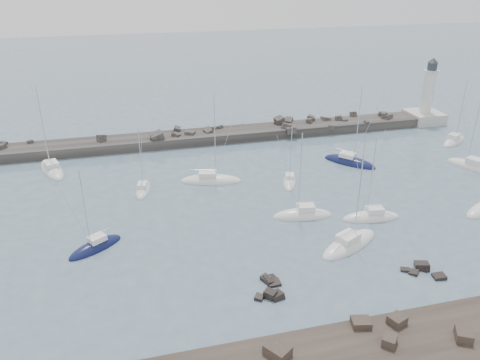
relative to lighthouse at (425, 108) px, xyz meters
name	(u,v)px	position (x,y,z in m)	size (l,w,h in m)	color
ground	(273,240)	(-47.00, -38.00, -3.09)	(400.00, 400.00, 0.00)	#4A6274
rock_cluster_near	(271,289)	(-50.24, -47.22, -3.05)	(3.60, 4.66, 1.60)	black
rock_cluster_far	(425,271)	(-32.46, -48.54, -3.03)	(4.37, 3.71, 1.45)	black
breakwater	(175,142)	(-54.61, 0.00, -2.81)	(115.00, 7.67, 4.91)	#2D2A28
lighthouse	(425,108)	(0.00, 0.00, 0.00)	(7.00, 7.00, 14.60)	#ACACA7
sailboat_1	(52,170)	(-76.26, -8.04, -2.95)	(6.11, 10.25, 15.46)	silver
sailboat_2	(96,247)	(-68.61, -34.36, -2.95)	(7.23, 5.88, 11.61)	#0F153E
sailboat_3	(143,190)	(-61.92, -19.51, -2.96)	(3.34, 6.85, 10.52)	silver
sailboat_4	(211,181)	(-51.22, -18.86, -2.95)	(10.19, 5.31, 15.31)	silver
sailboat_5	(302,216)	(-41.21, -33.20, -2.93)	(8.52, 3.75, 13.23)	silver
sailboat_6	(289,182)	(-39.22, -22.47, -2.96)	(4.22, 6.74, 10.35)	silver
sailboat_7	(349,245)	(-38.30, -41.49, -2.94)	(10.03, 7.03, 15.32)	silver
sailboat_8	(350,162)	(-26.30, -17.42, -2.94)	(8.31, 9.04, 14.88)	#0F153E
sailboat_9	(371,218)	(-32.36, -36.07, -2.94)	(8.26, 3.46, 12.84)	silver
sailboat_10	(470,167)	(-7.25, -24.38, -2.93)	(5.73, 8.56, 13.25)	silver
sailboat_12	(454,142)	(-1.88, -12.93, -2.93)	(8.24, 6.35, 13.06)	silver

